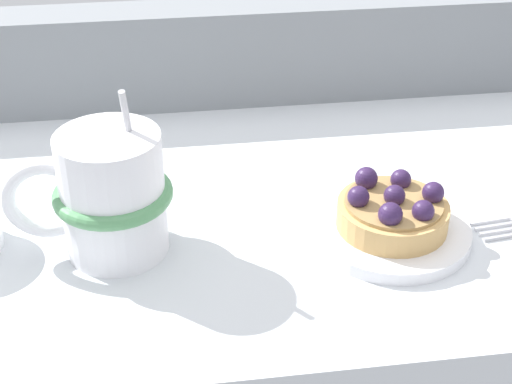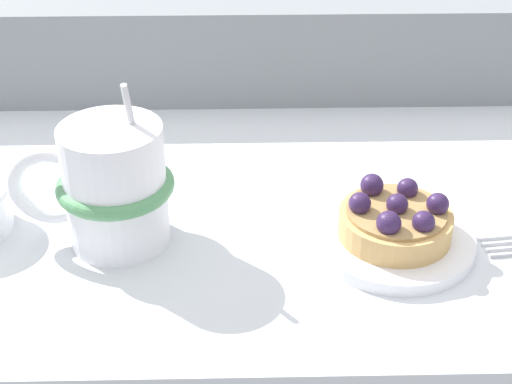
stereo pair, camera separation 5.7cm
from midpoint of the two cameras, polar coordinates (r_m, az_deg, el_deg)
The scene contains 5 objects.
ground_plane at distance 67.04cm, azimuth -0.96°, elevation -1.14°, with size 73.99×43.77×3.65cm, color silver.
window_rail_back at distance 80.74cm, azimuth -2.73°, elevation 10.26°, with size 72.51×5.82×9.99cm, color gray.
dessert_plate at distance 60.27cm, azimuth 7.27°, elevation -3.02°, with size 12.33×12.33×1.03cm.
raspberry_tart at distance 59.17cm, azimuth 7.39°, elevation -1.46°, with size 8.55×8.55×3.78cm.
coffee_mug at distance 57.71cm, azimuth -13.64°, elevation -0.28°, with size 12.43×8.84×13.10cm.
Camera 1 is at (-9.60, -55.56, 34.73)cm, focal length 54.05 mm.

